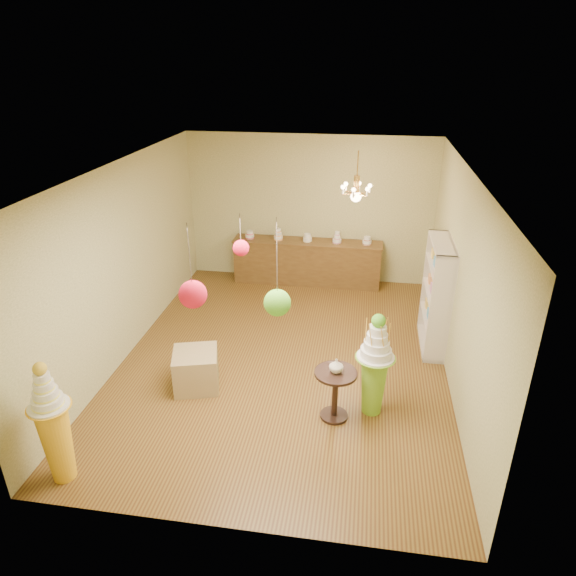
# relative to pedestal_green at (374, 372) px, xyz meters

# --- Properties ---
(floor) EXTENTS (6.50, 6.50, 0.00)m
(floor) POSITION_rel_pedestal_green_xyz_m (-1.38, 1.11, -0.63)
(floor) COLOR brown
(floor) RESTS_ON ground
(ceiling) EXTENTS (6.50, 6.50, 0.00)m
(ceiling) POSITION_rel_pedestal_green_xyz_m (-1.38, 1.11, 2.37)
(ceiling) COLOR silver
(ceiling) RESTS_ON ground
(wall_back) EXTENTS (5.00, 0.04, 3.00)m
(wall_back) POSITION_rel_pedestal_green_xyz_m (-1.38, 4.36, 0.87)
(wall_back) COLOR tan
(wall_back) RESTS_ON ground
(wall_front) EXTENTS (5.00, 0.04, 3.00)m
(wall_front) POSITION_rel_pedestal_green_xyz_m (-1.38, -2.14, 0.87)
(wall_front) COLOR tan
(wall_front) RESTS_ON ground
(wall_left) EXTENTS (0.04, 6.50, 3.00)m
(wall_left) POSITION_rel_pedestal_green_xyz_m (-3.88, 1.11, 0.87)
(wall_left) COLOR tan
(wall_left) RESTS_ON ground
(wall_right) EXTENTS (0.04, 6.50, 3.00)m
(wall_right) POSITION_rel_pedestal_green_xyz_m (1.12, 1.11, 0.87)
(wall_right) COLOR tan
(wall_right) RESTS_ON ground
(pedestal_green) EXTENTS (0.61, 0.61, 1.48)m
(pedestal_green) POSITION_rel_pedestal_green_xyz_m (0.00, 0.00, 0.00)
(pedestal_green) COLOR #74B127
(pedestal_green) RESTS_ON floor
(pedestal_orange) EXTENTS (0.48, 0.48, 1.55)m
(pedestal_orange) POSITION_rel_pedestal_green_xyz_m (-3.47, -1.74, -0.00)
(pedestal_orange) COLOR gold
(pedestal_orange) RESTS_ON floor
(burlap_riser) EXTENTS (0.76, 0.76, 0.56)m
(burlap_riser) POSITION_rel_pedestal_green_xyz_m (-2.51, 0.18, -0.35)
(burlap_riser) COLOR olive
(burlap_riser) RESTS_ON floor
(sideboard) EXTENTS (3.04, 0.54, 1.16)m
(sideboard) POSITION_rel_pedestal_green_xyz_m (-1.38, 4.08, -0.16)
(sideboard) COLOR brown
(sideboard) RESTS_ON floor
(shelving_unit) EXTENTS (0.33, 1.20, 1.80)m
(shelving_unit) POSITION_rel_pedestal_green_xyz_m (0.96, 1.91, 0.27)
(shelving_unit) COLOR beige
(shelving_unit) RESTS_ON floor
(round_table) EXTENTS (0.73, 0.73, 0.71)m
(round_table) POSITION_rel_pedestal_green_xyz_m (-0.49, -0.20, -0.17)
(round_table) COLOR black
(round_table) RESTS_ON floor
(vase) EXTENTS (0.24, 0.24, 0.19)m
(vase) POSITION_rel_pedestal_green_xyz_m (-0.49, -0.20, 0.17)
(vase) COLOR beige
(vase) RESTS_ON round_table
(pom_red_left) EXTENTS (0.28, 0.28, 0.88)m
(pom_red_left) POSITION_rel_pedestal_green_xyz_m (-1.89, -1.35, 1.63)
(pom_red_left) COLOR #473E33
(pom_red_left) RESTS_ON ceiling
(pom_green_mid) EXTENTS (0.29, 0.29, 1.06)m
(pom_green_mid) POSITION_rel_pedestal_green_xyz_m (-1.09, -1.05, 1.45)
(pom_green_mid) COLOR #473E33
(pom_green_mid) RESTS_ON ceiling
(pom_red_right) EXTENTS (0.17, 0.17, 0.45)m
(pom_red_right) POSITION_rel_pedestal_green_xyz_m (-1.47, -0.99, 2.00)
(pom_red_right) COLOR #473E33
(pom_red_right) RESTS_ON ceiling
(chandelier) EXTENTS (0.71, 0.71, 0.85)m
(chandelier) POSITION_rel_pedestal_green_xyz_m (-0.42, 2.69, 1.67)
(chandelier) COLOR #BE8E43
(chandelier) RESTS_ON ceiling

